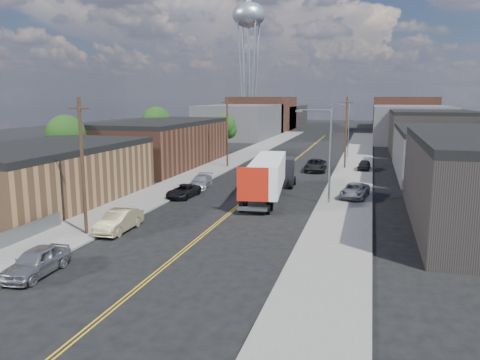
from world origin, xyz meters
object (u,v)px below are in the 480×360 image
Objects in this scene: car_left_a at (36,261)px; car_left_b at (119,221)px; water_tower at (249,20)px; car_right_lot_a at (355,191)px; car_left_d at (201,182)px; semi_truck at (272,174)px; car_left_c at (183,191)px; car_right_lot_c at (364,165)px; car_ahead_truck at (316,165)px.

car_left_a is 0.95× the size of car_left_b.
car_right_lot_a is at bearing -68.50° from water_tower.
car_left_a is 26.74m from car_left_d.
car_left_b is at bearing -126.45° from semi_truck.
car_left_c is 5.07m from car_left_d.
car_left_d is at bearing 87.32° from car_left_a.
car_left_b is at bearing -86.35° from car_left_c.
car_left_c is (0.00, 21.67, -0.15)m from car_left_a.
car_left_b is 1.06× the size of car_left_c.
car_left_a is 1.20× the size of car_right_lot_c.
car_right_lot_a is at bearing 1.69° from semi_truck.
car_left_c is at bearing -170.22° from semi_truck.
car_left_a is 47.53m from car_right_lot_c.
semi_truck reaches higher than car_ahead_truck.
car_ahead_truck is at bearing 49.00° from car_left_d.
car_left_d is at bearing 93.65° from car_left_c.
car_left_a is (-8.51, -24.27, -1.57)m from semi_truck.
car_left_b is 1.26× the size of car_right_lot_c.
car_right_lot_a is (16.70, 16.50, 0.04)m from car_left_b.
car_right_lot_a is 0.86× the size of car_ahead_truck.
semi_truck is 8.43m from car_right_lot_a.
water_tower is 6.25× the size of car_ahead_truck.
water_tower reaches higher than car_left_b.
water_tower is at bearing 98.91° from semi_truck.
semi_truck is 3.45× the size of car_left_a.
car_left_a is at bearing -107.29° from car_right_lot_c.
semi_truck is 4.12× the size of car_right_lot_c.
car_left_c is at bearing -79.71° from water_tower.
car_left_b is at bearing -95.85° from car_left_d.
car_left_a is 0.92× the size of car_right_lot_a.
car_left_a reaches higher than car_left_d.
car_left_b is 0.83× the size of car_ahead_truck.
car_right_lot_c is at bearing 15.43° from car_ahead_truck.
car_left_a is 21.67m from car_left_c.
water_tower is at bearing 121.43° from car_right_lot_c.
water_tower reaches higher than car_ahead_truck.
car_left_d is at bearing -79.07° from water_tower.
car_left_d is at bearing -176.68° from car_right_lot_a.
car_left_d is 0.97× the size of car_right_lot_a.
car_ahead_truck is (-5.80, 16.66, -0.03)m from car_right_lot_a.
car_right_lot_a is at bearing 43.67° from car_left_b.
semi_truck is 25.77m from car_left_a.
water_tower reaches higher than car_left_a.
car_left_a reaches higher than car_right_lot_c.
car_right_lot_c is at bearing -62.56° from water_tower.
car_left_b is 23.48m from car_right_lot_a.
car_left_c is at bearing -159.52° from car_right_lot_a.
car_right_lot_c is (17.25, 22.62, 0.17)m from car_left_c.
car_left_b is at bearing -112.10° from car_right_lot_c.
car_left_c is at bearing -95.85° from car_left_d.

